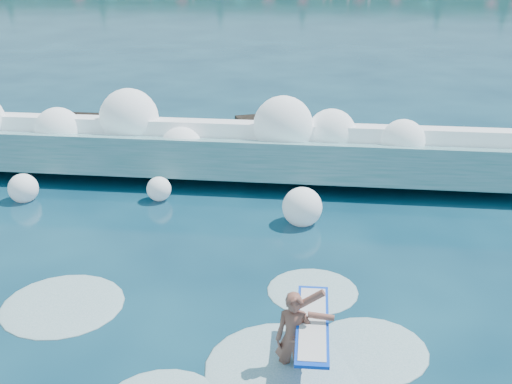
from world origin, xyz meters
TOP-DOWN VIEW (x-y plane):
  - ground at (0.00, 0.00)m, footprint 200.00×200.00m
  - breaking_wave at (-1.67, 6.37)m, footprint 19.91×3.03m
  - rock_cluster at (-1.77, 7.42)m, footprint 8.05×3.32m
  - surfer_with_board at (2.64, -2.19)m, footprint 0.84×2.78m
  - wave_spray at (-1.98, 6.30)m, footprint 15.17×5.03m
  - surf_foam at (1.87, -1.87)m, footprint 9.55×5.32m

SIDE VIEW (x-z plane):
  - ground at x=0.00m, z-range 0.00..0.00m
  - surf_foam at x=1.87m, z-range -0.06..0.06m
  - rock_cluster at x=-1.77m, z-range -0.25..1.10m
  - surfer_with_board at x=2.64m, z-range -0.20..1.35m
  - breaking_wave at x=-1.67m, z-range -0.26..1.46m
  - wave_spray at x=-1.98m, z-range -0.01..2.25m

